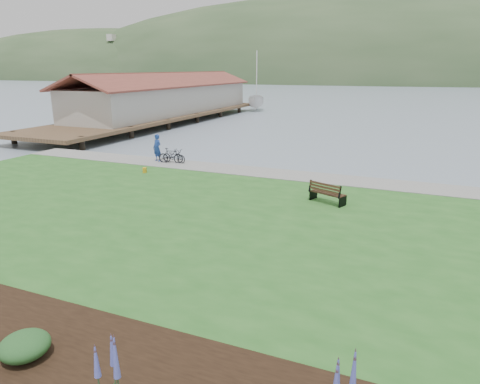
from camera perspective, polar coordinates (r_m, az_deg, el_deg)
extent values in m
plane|color=gray|center=(16.94, -1.55, -4.11)|extent=(600.00, 600.00, 0.00)
cube|color=#265F21|center=(15.19, -4.68, -5.81)|extent=(34.00, 20.00, 0.40)
cube|color=gray|center=(23.01, 5.55, 2.39)|extent=(34.00, 2.20, 0.03)
cube|color=#4C3826|center=(48.67, -10.56, 10.02)|extent=(8.00, 36.00, 0.30)
cube|color=#B2ADA3|center=(50.20, -9.39, 12.15)|extent=(6.40, 28.00, 3.00)
cube|color=#311E13|center=(18.34, 11.64, -0.14)|extent=(1.59, 1.06, 0.05)
cube|color=#311E13|center=(18.04, 11.19, 0.54)|extent=(1.44, 0.70, 0.47)
cube|color=black|center=(18.80, 9.76, -0.33)|extent=(0.25, 0.50, 0.41)
cube|color=black|center=(18.03, 13.53, -1.27)|extent=(0.25, 0.50, 0.41)
imported|color=navy|center=(26.39, -11.01, 6.09)|extent=(0.82, 0.67, 1.95)
imported|color=black|center=(25.98, -8.79, 4.77)|extent=(0.64, 1.60, 0.82)
imported|color=black|center=(25.86, -9.22, 4.80)|extent=(0.74, 1.57, 0.91)
imported|color=silver|center=(62.28, 2.18, 10.80)|extent=(12.50, 12.62, 26.10)
cube|color=#C69317|center=(23.82, -12.59, 2.87)|extent=(0.26, 0.31, 0.28)
cone|color=#444A9F|center=(7.30, -17.09, -21.92)|extent=(0.32, 0.32, 1.43)
ellipsoid|color=#1E4C21|center=(9.79, -26.79, -17.84)|extent=(0.97, 0.97, 0.49)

